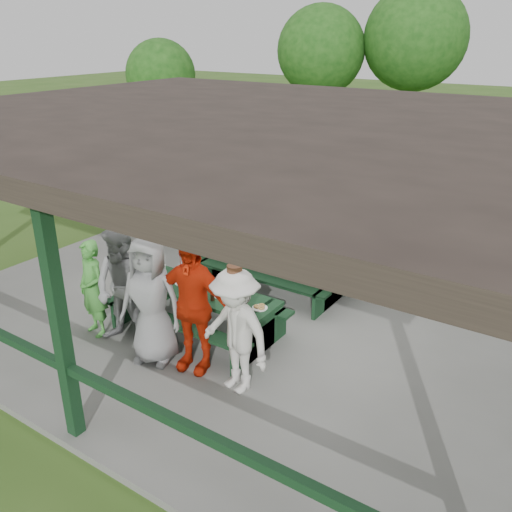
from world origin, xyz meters
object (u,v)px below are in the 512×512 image
Objects in this scene: contestant_red at (192,305)px; spectator_blue at (260,215)px; contestant_white_fedora at (236,331)px; farm_trailer at (401,167)px; contestant_green at (92,289)px; picnic_table_far at (274,263)px; contestant_grey_left at (123,288)px; picnic_table_near at (197,304)px; spectator_lblue at (289,231)px; spectator_grey at (377,246)px; contestant_grey_mid at (151,301)px.

spectator_blue is (-1.61, 4.11, -0.16)m from contestant_red.
contestant_white_fedora is (0.78, -0.08, -0.11)m from contestant_red.
contestant_green is at bearing -92.73° from farm_trailer.
contestant_grey_left is (-0.80, -2.86, 0.44)m from picnic_table_far.
contestant_red is at bearing 15.88° from contestant_green.
contestant_grey_left is at bearing -127.55° from picnic_table_near.
farm_trailer is at bearing 93.83° from picnic_table_far.
contestant_green is 4.00m from spectator_lblue.
spectator_lblue is at bearing 84.23° from contestant_green.
spectator_blue is 0.39× the size of farm_trailer.
picnic_table_far is at bearing 88.80° from contestant_red.
contestant_red is 1.16× the size of spectator_grey.
spectator_grey is (2.72, -0.36, 0.02)m from spectator_blue.
spectator_lblue reaches higher than contestant_green.
contestant_grey_mid reaches higher than spectator_grey.
contestant_white_fedora is 1.07× the size of spectator_grey.
contestant_white_fedora is 3.83m from spectator_grey.
contestant_green is 0.37× the size of farm_trailer.
farm_trailer is at bearing 92.24° from picnic_table_near.
picnic_table_near is 1.64m from contestant_white_fedora.
contestant_white_fedora is (2.01, 0.00, -0.06)m from contestant_grey_left.
contestant_grey_mid is at bearing 83.24° from spectator_grey.
spectator_lblue is (-0.66, 3.68, -0.20)m from contestant_red.
picnic_table_far is 1.79× the size of contestant_green.
picnic_table_far is 0.98m from spectator_lblue.
contestant_grey_mid is 1.21× the size of spectator_lblue.
contestant_grey_mid is at bearing 10.47° from contestant_green.
contestant_grey_mid is 1.38m from contestant_white_fedora.
contestant_grey_mid is 3.85m from spectator_lblue.
contestant_red is 4.41m from spectator_blue.
contestant_grey_left is at bearing 17.17° from contestant_green.
spectator_blue is at bearing 98.19° from contestant_green.
contestant_grey_mid is (0.63, -0.08, 0.01)m from contestant_grey_left.
spectator_grey reaches higher than picnic_table_far.
picnic_table_far is 1.42× the size of contestant_red.
farm_trailer is (-0.96, 10.73, -0.36)m from contestant_red.
spectator_grey is at bearing 49.65° from contestant_grey_left.
farm_trailer is (-0.30, 7.04, -0.16)m from spectator_lblue.
contestant_white_fedora is at bearing -78.89° from farm_trailer.
spectator_grey is at bearing 96.23° from contestant_white_fedora.
contestant_grey_left is 1.14× the size of spectator_blue.
contestant_red is at bearing -82.93° from farm_trailer.
contestant_grey_mid reaches higher than contestant_green.
contestant_red reaches higher than contestant_grey_mid.
contestant_red reaches higher than contestant_grey_left.
contestant_green is at bearing -144.30° from picnic_table_near.
contestant_grey_left is at bearing -168.61° from contestant_white_fedora.
picnic_table_near is 0.98× the size of picnic_table_far.
contestant_red is at bearing -5.05° from contestant_grey_left.
picnic_table_near is at bearing -85.81° from farm_trailer.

